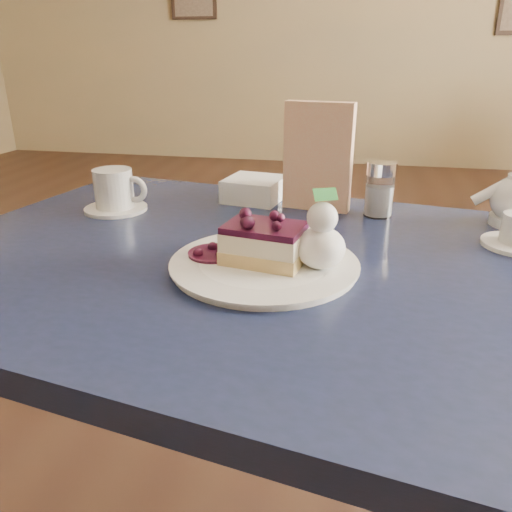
% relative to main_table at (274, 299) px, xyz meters
% --- Properties ---
extents(main_table, '(1.45, 1.09, 0.83)m').
position_rel_main_table_xyz_m(main_table, '(0.00, 0.00, 0.00)').
color(main_table, '#161C3E').
rests_on(main_table, ground).
extents(dessert_plate, '(0.31, 0.31, 0.01)m').
position_rel_main_table_xyz_m(dessert_plate, '(-0.01, -0.05, 0.09)').
color(dessert_plate, white).
rests_on(dessert_plate, main_table).
extents(cheesecake_slice, '(0.15, 0.11, 0.07)m').
position_rel_main_table_xyz_m(cheesecake_slice, '(-0.01, -0.05, 0.13)').
color(cheesecake_slice, tan).
rests_on(cheesecake_slice, dessert_plate).
extents(whipped_cream, '(0.08, 0.08, 0.07)m').
position_rel_main_table_xyz_m(whipped_cream, '(0.08, -0.06, 0.13)').
color(whipped_cream, white).
rests_on(whipped_cream, dessert_plate).
extents(berry_sauce, '(0.09, 0.09, 0.01)m').
position_rel_main_table_xyz_m(berry_sauce, '(-0.10, -0.04, 0.10)').
color(berry_sauce, '#410D28').
rests_on(berry_sauce, dessert_plate).
extents(coffee_set, '(0.15, 0.14, 0.10)m').
position_rel_main_table_xyz_m(coffee_set, '(-0.41, 0.21, 0.13)').
color(coffee_set, white).
rests_on(coffee_set, main_table).
extents(menu_card, '(0.16, 0.06, 0.24)m').
position_rel_main_table_xyz_m(menu_card, '(0.04, 0.31, 0.21)').
color(menu_card, beige).
rests_on(menu_card, main_table).
extents(sugar_shaker, '(0.07, 0.07, 0.12)m').
position_rel_main_table_xyz_m(sugar_shaker, '(0.19, 0.29, 0.15)').
color(sugar_shaker, white).
rests_on(sugar_shaker, main_table).
extents(napkin_stack, '(0.15, 0.15, 0.06)m').
position_rel_main_table_xyz_m(napkin_stack, '(-0.11, 0.36, 0.11)').
color(napkin_stack, white).
rests_on(napkin_stack, main_table).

